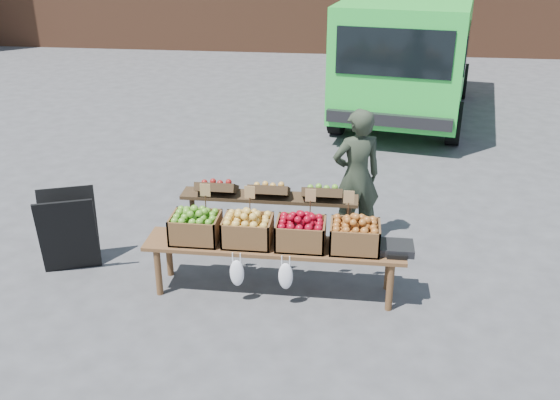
% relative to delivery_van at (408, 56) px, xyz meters
% --- Properties ---
extents(ground, '(80.00, 80.00, 0.00)m').
position_rel_delivery_van_xyz_m(ground, '(-2.56, -6.83, -1.18)').
color(ground, '#454547').
extents(delivery_van, '(3.31, 5.62, 2.37)m').
position_rel_delivery_van_xyz_m(delivery_van, '(0.00, 0.00, 0.00)').
color(delivery_van, green).
rests_on(delivery_van, ground).
extents(vendor, '(0.72, 0.60, 1.68)m').
position_rel_delivery_van_xyz_m(vendor, '(-0.95, -5.68, -0.34)').
color(vendor, '#293123').
rests_on(vendor, ground).
extents(chalkboard_sign, '(0.70, 0.54, 0.94)m').
position_rel_delivery_van_xyz_m(chalkboard_sign, '(-4.11, -6.78, -0.71)').
color(chalkboard_sign, black).
rests_on(chalkboard_sign, ground).
extents(back_table, '(2.10, 0.44, 1.04)m').
position_rel_delivery_van_xyz_m(back_table, '(-1.92, -6.26, -0.66)').
color(back_table, '#362717').
rests_on(back_table, ground).
extents(display_bench, '(2.70, 0.56, 0.57)m').
position_rel_delivery_van_xyz_m(display_bench, '(-1.77, -6.98, -0.90)').
color(display_bench, brown).
rests_on(display_bench, ground).
extents(crate_golden_apples, '(0.50, 0.40, 0.28)m').
position_rel_delivery_van_xyz_m(crate_golden_apples, '(-2.59, -6.98, -0.47)').
color(crate_golden_apples, '#398D16').
rests_on(crate_golden_apples, display_bench).
extents(crate_russet_pears, '(0.50, 0.40, 0.28)m').
position_rel_delivery_van_xyz_m(crate_russet_pears, '(-2.04, -6.98, -0.47)').
color(crate_russet_pears, gold).
rests_on(crate_russet_pears, display_bench).
extents(crate_red_apples, '(0.50, 0.40, 0.28)m').
position_rel_delivery_van_xyz_m(crate_red_apples, '(-1.49, -6.98, -0.47)').
color(crate_red_apples, maroon).
rests_on(crate_red_apples, display_bench).
extents(crate_green_apples, '(0.50, 0.40, 0.28)m').
position_rel_delivery_van_xyz_m(crate_green_apples, '(-0.94, -6.98, -0.47)').
color(crate_green_apples, '#A8541D').
rests_on(crate_green_apples, display_bench).
extents(weighing_scale, '(0.34, 0.30, 0.08)m').
position_rel_delivery_van_xyz_m(weighing_scale, '(-0.52, -6.98, -0.57)').
color(weighing_scale, black).
rests_on(weighing_scale, display_bench).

